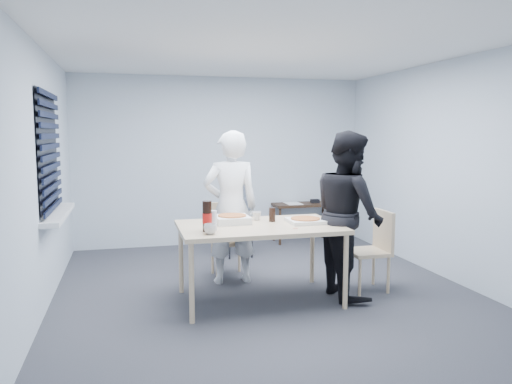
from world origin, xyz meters
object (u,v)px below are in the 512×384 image
object	(u,v)px
mug_b	(257,216)
soda_bottle	(207,217)
side_table	(302,208)
backpack	(238,202)
dining_table	(259,231)
chair_far	(227,234)
mug_a	(210,229)
chair_right	(375,244)
stool	(238,225)
person_black	(348,214)
person_white	(231,207)

from	to	relation	value
mug_b	soda_bottle	xyz separation A→B (m)	(-0.62, -0.48, 0.10)
side_table	backpack	bearing A→B (deg)	-150.18
dining_table	mug_b	size ratio (longest dim) A/B	16.45
chair_far	mug_a	world-z (taller)	mug_a
side_table	soda_bottle	xyz separation A→B (m)	(-1.97, -2.78, 0.40)
backpack	chair_right	bearing A→B (deg)	-56.20
stool	soda_bottle	world-z (taller)	soda_bottle
person_black	soda_bottle	size ratio (longest dim) A/B	5.99
mug_b	side_table	bearing A→B (deg)	59.53
backpack	stool	bearing A→B (deg)	92.35
person_white	backpack	xyz separation A→B (m)	(0.35, 1.18, -0.10)
chair_right	mug_a	distance (m)	1.96
chair_far	chair_right	size ratio (longest dim) A/B	1.00
chair_right	mug_a	world-z (taller)	mug_a
dining_table	chair_far	distance (m)	1.06
dining_table	mug_a	world-z (taller)	mug_a
chair_right	stool	distance (m)	2.19
person_black	stool	bearing A→B (deg)	21.47
backpack	mug_b	world-z (taller)	backpack
person_white	person_black	xyz separation A→B (m)	(1.12, -0.77, 0.00)
side_table	mug_b	bearing A→B (deg)	-120.47
chair_right	person_black	bearing A→B (deg)	-166.56
person_black	side_table	size ratio (longest dim) A/B	1.91
dining_table	chair_far	bearing A→B (deg)	97.62
chair_far	dining_table	bearing A→B (deg)	-82.38
dining_table	mug_b	bearing A→B (deg)	80.89
dining_table	chair_right	bearing A→B (deg)	1.38
person_white	soda_bottle	distance (m)	1.00
chair_right	backpack	distance (m)	2.20
soda_bottle	backpack	bearing A→B (deg)	69.82
soda_bottle	mug_b	bearing A→B (deg)	37.92
backpack	dining_table	bearing A→B (deg)	-93.58
person_white	soda_bottle	bearing A→B (deg)	65.30
chair_far	side_table	distance (m)	2.19
side_table	mug_b	distance (m)	2.68
dining_table	side_table	xyz separation A→B (m)	(1.40, 2.58, -0.20)
chair_far	backpack	xyz separation A→B (m)	(0.33, 0.87, 0.27)
stool	mug_a	distance (m)	2.40
mug_b	soda_bottle	bearing A→B (deg)	-142.08
chair_right	side_table	world-z (taller)	chair_right
chair_right	side_table	bearing A→B (deg)	88.58
chair_right	person_black	distance (m)	0.53
chair_right	backpack	bearing A→B (deg)	121.45
mug_a	soda_bottle	xyz separation A→B (m)	(-0.01, 0.14, 0.09)
chair_right	person_black	size ratio (longest dim) A/B	0.50
dining_table	person_white	world-z (taller)	person_white
mug_b	dining_table	bearing A→B (deg)	-99.11
backpack	soda_bottle	bearing A→B (deg)	-107.83
side_table	mug_a	distance (m)	3.53
chair_right	mug_b	size ratio (longest dim) A/B	8.90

